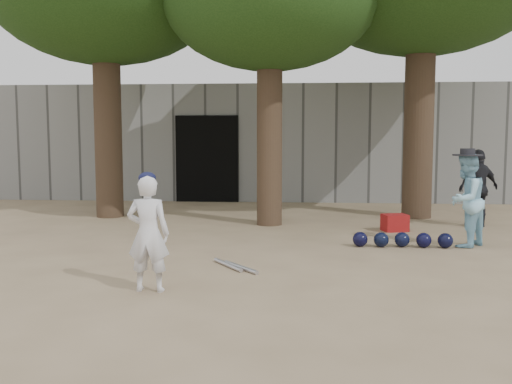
# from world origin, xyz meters

# --- Properties ---
(ground) EXTENTS (70.00, 70.00, 0.00)m
(ground) POSITION_xyz_m (0.00, 0.00, 0.00)
(ground) COLOR #937C5E
(ground) RESTS_ON ground
(boy_player) EXTENTS (0.47, 0.31, 1.28)m
(boy_player) POSITION_xyz_m (-0.46, -0.56, 0.64)
(boy_player) COLOR silver
(boy_player) RESTS_ON ground
(spectator_blue) EXTENTS (0.87, 0.88, 1.44)m
(spectator_blue) POSITION_xyz_m (3.72, 2.29, 0.72)
(spectator_blue) COLOR #96D0E9
(spectator_blue) RESTS_ON ground
(spectator_dark) EXTENTS (0.92, 0.67, 1.45)m
(spectator_dark) POSITION_xyz_m (4.50, 4.27, 0.73)
(spectator_dark) COLOR black
(spectator_dark) RESTS_ON ground
(red_bag) EXTENTS (0.49, 0.42, 0.30)m
(red_bag) POSITION_xyz_m (2.88, 3.64, 0.15)
(red_bag) COLOR maroon
(red_bag) RESTS_ON ground
(back_building) EXTENTS (16.00, 5.24, 3.00)m
(back_building) POSITION_xyz_m (-0.00, 10.33, 1.50)
(back_building) COLOR gray
(back_building) RESTS_ON ground
(helmet_row) EXTENTS (1.51, 0.27, 0.23)m
(helmet_row) POSITION_xyz_m (2.76, 2.15, 0.12)
(helmet_row) COLOR black
(helmet_row) RESTS_ON ground
(bat_pile) EXTENTS (0.66, 0.73, 0.06)m
(bat_pile) POSITION_xyz_m (0.35, 0.58, 0.03)
(bat_pile) COLOR #B8B7BE
(bat_pile) RESTS_ON ground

